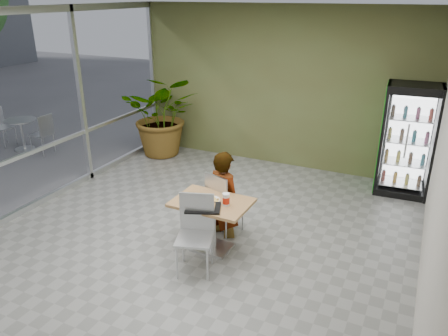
{
  "coord_description": "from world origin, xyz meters",
  "views": [
    {
      "loc": [
        2.74,
        -4.83,
        3.4
      ],
      "look_at": [
        0.21,
        0.51,
        1.0
      ],
      "focal_mm": 35.0,
      "sensor_mm": 36.0,
      "label": 1
    }
  ],
  "objects_px": {
    "seated_woman": "(224,202)",
    "beverage_fridge": "(407,140)",
    "soda_cup": "(226,200)",
    "potted_plant": "(163,115)",
    "cafeteria_tray": "(203,208)",
    "chair_near": "(196,227)",
    "dining_table": "(212,215)",
    "chair_far": "(221,199)"
  },
  "relations": [
    {
      "from": "chair_near",
      "to": "potted_plant",
      "type": "relative_size",
      "value": 0.57
    },
    {
      "from": "chair_near",
      "to": "potted_plant",
      "type": "height_order",
      "value": "potted_plant"
    },
    {
      "from": "chair_near",
      "to": "cafeteria_tray",
      "type": "distance_m",
      "value": 0.28
    },
    {
      "from": "seated_woman",
      "to": "beverage_fridge",
      "type": "bearing_deg",
      "value": -112.46
    },
    {
      "from": "soda_cup",
      "to": "potted_plant",
      "type": "distance_m",
      "value": 4.25
    },
    {
      "from": "chair_near",
      "to": "seated_woman",
      "type": "distance_m",
      "value": 0.97
    },
    {
      "from": "seated_woman",
      "to": "potted_plant",
      "type": "bearing_deg",
      "value": -25.6
    },
    {
      "from": "chair_near",
      "to": "soda_cup",
      "type": "bearing_deg",
      "value": 44.92
    },
    {
      "from": "seated_woman",
      "to": "potted_plant",
      "type": "distance_m",
      "value": 3.71
    },
    {
      "from": "cafeteria_tray",
      "to": "beverage_fridge",
      "type": "relative_size",
      "value": 0.23
    },
    {
      "from": "dining_table",
      "to": "chair_near",
      "type": "distance_m",
      "value": 0.48
    },
    {
      "from": "cafeteria_tray",
      "to": "potted_plant",
      "type": "height_order",
      "value": "potted_plant"
    },
    {
      "from": "soda_cup",
      "to": "cafeteria_tray",
      "type": "relative_size",
      "value": 0.38
    },
    {
      "from": "dining_table",
      "to": "seated_woman",
      "type": "distance_m",
      "value": 0.5
    },
    {
      "from": "seated_woman",
      "to": "soda_cup",
      "type": "bearing_deg",
      "value": 135.84
    },
    {
      "from": "soda_cup",
      "to": "beverage_fridge",
      "type": "distance_m",
      "value": 3.77
    },
    {
      "from": "dining_table",
      "to": "soda_cup",
      "type": "relative_size",
      "value": 6.11
    },
    {
      "from": "seated_woman",
      "to": "soda_cup",
      "type": "xyz_separation_m",
      "value": [
        0.28,
        -0.52,
        0.33
      ]
    },
    {
      "from": "dining_table",
      "to": "chair_far",
      "type": "distance_m",
      "value": 0.46
    },
    {
      "from": "chair_far",
      "to": "chair_near",
      "type": "distance_m",
      "value": 0.92
    },
    {
      "from": "cafeteria_tray",
      "to": "beverage_fridge",
      "type": "bearing_deg",
      "value": 56.79
    },
    {
      "from": "beverage_fridge",
      "to": "seated_woman",
      "type": "bearing_deg",
      "value": -133.85
    },
    {
      "from": "dining_table",
      "to": "chair_far",
      "type": "xyz_separation_m",
      "value": [
        -0.08,
        0.45,
        0.03
      ]
    },
    {
      "from": "chair_near",
      "to": "potted_plant",
      "type": "xyz_separation_m",
      "value": [
        -2.72,
        3.51,
        0.3
      ]
    },
    {
      "from": "soda_cup",
      "to": "potted_plant",
      "type": "bearing_deg",
      "value": 133.81
    },
    {
      "from": "chair_near",
      "to": "seated_woman",
      "type": "height_order",
      "value": "seated_woman"
    },
    {
      "from": "soda_cup",
      "to": "seated_woman",
      "type": "bearing_deg",
      "value": 117.79
    },
    {
      "from": "seated_woman",
      "to": "cafeteria_tray",
      "type": "distance_m",
      "value": 0.79
    },
    {
      "from": "dining_table",
      "to": "chair_near",
      "type": "bearing_deg",
      "value": -89.35
    },
    {
      "from": "soda_cup",
      "to": "cafeteria_tray",
      "type": "height_order",
      "value": "soda_cup"
    },
    {
      "from": "cafeteria_tray",
      "to": "beverage_fridge",
      "type": "xyz_separation_m",
      "value": [
        2.23,
        3.41,
        0.22
      ]
    },
    {
      "from": "seated_woman",
      "to": "beverage_fridge",
      "type": "height_order",
      "value": "beverage_fridge"
    },
    {
      "from": "potted_plant",
      "to": "beverage_fridge",
      "type": "bearing_deg",
      "value": 1.38
    },
    {
      "from": "soda_cup",
      "to": "cafeteria_tray",
      "type": "xyz_separation_m",
      "value": [
        -0.23,
        -0.22,
        -0.07
      ]
    },
    {
      "from": "beverage_fridge",
      "to": "potted_plant",
      "type": "height_order",
      "value": "beverage_fridge"
    },
    {
      "from": "chair_near",
      "to": "beverage_fridge",
      "type": "bearing_deg",
      "value": 40.22
    },
    {
      "from": "chair_near",
      "to": "soda_cup",
      "type": "height_order",
      "value": "chair_near"
    },
    {
      "from": "chair_far",
      "to": "soda_cup",
      "type": "relative_size",
      "value": 5.62
    },
    {
      "from": "cafeteria_tray",
      "to": "potted_plant",
      "type": "distance_m",
      "value": 4.27
    },
    {
      "from": "potted_plant",
      "to": "cafeteria_tray",
      "type": "bearing_deg",
      "value": -50.48
    },
    {
      "from": "chair_near",
      "to": "soda_cup",
      "type": "xyz_separation_m",
      "value": [
        0.22,
        0.44,
        0.24
      ]
    },
    {
      "from": "chair_far",
      "to": "dining_table",
      "type": "bearing_deg",
      "value": 118.13
    }
  ]
}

